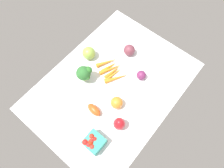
{
  "coord_description": "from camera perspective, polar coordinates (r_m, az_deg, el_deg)",
  "views": [
    {
      "loc": [
        -41.74,
        -34.66,
        119.87
      ],
      "look_at": [
        0.0,
        0.0,
        4.0
      ],
      "focal_mm": 32.46,
      "sensor_mm": 36.0,
      "label": 1
    }
  ],
  "objects": [
    {
      "name": "heirloom_tomato_green",
      "position": [
        1.37,
        -6.54,
        8.64
      ],
      "size": [
        8.8,
        8.8,
        8.8
      ],
      "primitive_type": "sphere",
      "color": "#8FB447",
      "rests_on": "tablecloth"
    },
    {
      "name": "roma_tomato",
      "position": [
        1.22,
        -5.07,
        -7.25
      ],
      "size": [
        5.76,
        10.15,
        4.89
      ],
      "primitive_type": "ellipsoid",
      "rotation": [
        0.0,
        0.0,
        4.62
      ],
      "color": "#D4501D",
      "rests_on": "tablecloth"
    },
    {
      "name": "heirloom_tomato_orange",
      "position": [
        1.21,
        1.34,
        -5.27
      ],
      "size": [
        7.45,
        7.45,
        7.45
      ],
      "primitive_type": "sphere",
      "color": "orange",
      "rests_on": "tablecloth"
    },
    {
      "name": "berry_basket",
      "position": [
        1.16,
        -5.23,
        -16.0
      ],
      "size": [
        10.08,
        10.08,
        8.17
      ],
      "color": "teal",
      "rests_on": "tablecloth"
    },
    {
      "name": "carrot_bunch",
      "position": [
        1.33,
        -0.04,
        4.0
      ],
      "size": [
        20.24,
        22.93,
        2.9
      ],
      "color": "orange",
      "rests_on": "tablecloth"
    },
    {
      "name": "bell_pepper_red",
      "position": [
        1.17,
        2.04,
        -11.14
      ],
      "size": [
        8.55,
        8.55,
        9.66
      ],
      "primitive_type": "ellipsoid",
      "rotation": [
        0.0,
        0.0,
        1.91
      ],
      "color": "red",
      "rests_on": "tablecloth"
    },
    {
      "name": "tablecloth",
      "position": [
        1.31,
        0.0,
        -0.56
      ],
      "size": [
        104.0,
        76.0,
        2.0
      ],
      "primitive_type": "cube",
      "color": "white",
      "rests_on": "ground"
    },
    {
      "name": "red_onion_center",
      "position": [
        1.39,
        4.89,
        9.49
      ],
      "size": [
        7.74,
        7.74,
        7.74
      ],
      "primitive_type": "sphere",
      "color": "brown",
      "rests_on": "tablecloth"
    },
    {
      "name": "broccoli_head",
      "position": [
        1.27,
        -7.82,
        3.05
      ],
      "size": [
        10.08,
        9.71,
        12.05
      ],
      "color": "#A9BC74",
      "rests_on": "tablecloth"
    },
    {
      "name": "red_onion_near_basket",
      "position": [
        1.31,
        8.24,
        2.48
      ],
      "size": [
        6.12,
        6.12,
        6.12
      ],
      "primitive_type": "sphere",
      "color": "#742857",
      "rests_on": "tablecloth"
    }
  ]
}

